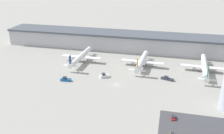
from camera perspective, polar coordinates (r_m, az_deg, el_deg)
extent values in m
plane|color=#9E9B93|center=(155.74, 1.10, -4.05)|extent=(1000.00, 1000.00, 0.00)
cube|color=#B2B2B7|center=(217.64, 5.09, 5.55)|extent=(229.16, 22.00, 13.31)
cube|color=#4C515B|center=(215.61, 5.16, 7.44)|extent=(229.16, 25.00, 1.60)
cylinder|color=white|center=(191.51, -7.12, 2.41)|extent=(4.13, 33.85, 3.64)
cone|color=white|center=(207.90, -5.30, 4.10)|extent=(3.68, 3.33, 3.64)
cone|color=white|center=(175.09, -9.34, 0.33)|extent=(3.34, 4.41, 3.27)
cube|color=white|center=(192.32, -7.04, 2.30)|extent=(30.70, 4.85, 0.44)
cylinder|color=#A8A8B2|center=(195.89, -8.68, 2.24)|extent=(2.06, 4.03, 2.00)
cylinder|color=#A8A8B2|center=(191.44, -5.12, 1.93)|extent=(2.06, 4.03, 2.00)
cube|color=navy|center=(172.65, -9.55, 1.68)|extent=(0.34, 2.80, 5.82)
cube|color=white|center=(173.87, -9.51, 0.29)|extent=(10.21, 2.15, 0.24)
cylinder|color=black|center=(206.39, -5.53, 3.03)|extent=(0.28, 0.28, 2.67)
cylinder|color=black|center=(191.62, -6.38, 1.45)|extent=(0.28, 0.28, 2.67)
cylinder|color=black|center=(193.39, -7.79, 1.58)|extent=(0.28, 0.28, 2.67)
cylinder|color=white|center=(182.87, 6.85, 1.35)|extent=(5.66, 29.40, 4.13)
cone|color=white|center=(198.17, 7.69, 2.99)|extent=(4.32, 3.93, 4.13)
cone|color=white|center=(167.23, 5.83, -0.65)|extent=(3.97, 5.14, 3.71)
cube|color=white|center=(183.66, 6.87, 1.21)|extent=(31.52, 6.05, 0.44)
cylinder|color=#A8A8B2|center=(186.11, 4.92, 1.17)|extent=(2.51, 4.65, 2.27)
cylinder|color=#A8A8B2|center=(184.19, 8.92, 0.74)|extent=(2.51, 4.65, 2.27)
cube|color=orange|center=(164.31, 5.83, 0.94)|extent=(0.45, 2.81, 6.60)
cube|color=white|center=(165.81, 5.74, -0.70)|extent=(11.64, 2.61, 0.24)
cylinder|color=black|center=(196.38, 7.50, 1.84)|extent=(0.28, 0.28, 2.16)
cylinder|color=black|center=(183.41, 7.68, 0.32)|extent=(0.28, 0.28, 2.16)
cylinder|color=black|center=(184.26, 5.91, 0.51)|extent=(0.28, 0.28, 2.16)
cylinder|color=white|center=(183.59, 20.46, 0.08)|extent=(5.72, 37.94, 3.75)
cone|color=white|center=(202.88, 20.19, 2.19)|extent=(3.92, 3.57, 3.75)
cone|color=white|center=(164.09, 20.79, -2.60)|extent=(3.61, 4.67, 3.38)
cube|color=white|center=(184.52, 20.42, -0.02)|extent=(32.67, 6.09, 0.44)
cylinder|color=#A8A8B2|center=(185.38, 18.27, -0.01)|extent=(2.28, 4.23, 2.06)
cylinder|color=#A8A8B2|center=(186.59, 22.43, -0.46)|extent=(2.28, 4.23, 2.06)
cube|color=#14704C|center=(161.39, 21.04, -1.16)|extent=(0.45, 2.81, 6.01)
cube|color=white|center=(162.76, 20.83, -2.67)|extent=(10.60, 2.55, 0.24)
cylinder|color=black|center=(201.15, 20.11, 1.13)|extent=(0.28, 0.28, 2.20)
cylinder|color=black|center=(184.88, 21.14, -0.87)|extent=(0.28, 0.28, 2.20)
cylinder|color=black|center=(184.41, 19.53, -0.69)|extent=(0.28, 0.28, 2.20)
cube|color=black|center=(165.76, -1.75, -2.33)|extent=(5.65, 4.87, 0.12)
cube|color=silver|center=(165.45, -1.76, -2.09)|extent=(6.53, 5.49, 1.64)
cube|color=#232D38|center=(164.67, -1.96, -1.65)|extent=(2.77, 2.89, 1.34)
cube|color=black|center=(163.27, -10.49, -3.12)|extent=(5.77, 2.67, 0.12)
cube|color=#195699|center=(162.97, -10.51, -2.90)|extent=(6.84, 2.83, 1.56)
cube|color=#232D38|center=(162.60, -10.77, -2.43)|extent=(2.14, 2.25, 1.27)
cube|color=black|center=(165.80, 12.53, -2.88)|extent=(7.23, 4.05, 0.12)
cube|color=#2D333D|center=(165.55, 12.54, -2.69)|extent=(8.52, 4.52, 1.34)
cube|color=#232D38|center=(165.27, 12.31, -2.25)|extent=(2.93, 2.59, 1.10)
cube|color=black|center=(127.21, 13.81, -11.34)|extent=(1.66, 3.73, 0.12)
cube|color=red|center=(127.02, 13.82, -11.20)|extent=(1.73, 4.44, 0.82)
cube|color=#232D38|center=(126.52, 13.85, -10.95)|extent=(1.52, 2.45, 0.67)
cube|color=#232D38|center=(114.91, 13.61, -14.69)|extent=(1.62, 2.60, 0.70)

